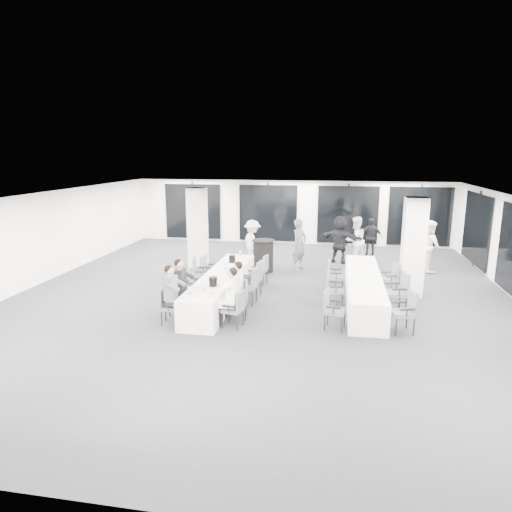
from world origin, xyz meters
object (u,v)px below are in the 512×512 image
(chair_main_right_near, at_px, (236,307))
(standing_guest_f, at_px, (340,236))
(standing_guest_a, at_px, (299,241))
(banquet_table_side, at_px, (364,289))
(cocktail_table, at_px, (263,256))
(chair_main_left_near, at_px, (167,304))
(chair_main_left_mid, at_px, (191,283))
(standing_guest_d, at_px, (371,235))
(chair_side_right_mid, at_px, (399,289))
(ice_bucket_near, at_px, (213,282))
(chair_main_left_fourth, at_px, (200,272))
(chair_side_left_near, at_px, (332,307))
(chair_side_left_far, at_px, (333,274))
(standing_guest_c, at_px, (252,240))
(chair_side_left_mid, at_px, (333,287))
(chair_side_right_near, at_px, (406,309))
(chair_main_left_second, at_px, (177,293))
(standing_guest_h, at_px, (430,243))
(chair_main_right_fourth, at_px, (255,277))
(chair_main_right_far, at_px, (262,268))
(chair_main_left_far, at_px, (207,268))
(standing_guest_b, at_px, (356,237))
(chair_side_right_far, at_px, (391,276))
(chair_main_right_second, at_px, (241,298))
(banquet_table_main, at_px, (222,287))
(chair_main_right_mid, at_px, (250,284))
(ice_bucket_far, at_px, (232,259))

(chair_main_right_near, height_order, standing_guest_f, standing_guest_f)
(chair_main_right_near, relative_size, standing_guest_a, 0.44)
(banquet_table_side, distance_m, cocktail_table, 4.24)
(chair_main_left_near, height_order, chair_main_left_mid, chair_main_left_mid)
(standing_guest_d, bearing_deg, cocktail_table, 32.07)
(chair_side_right_mid, xyz_separation_m, ice_bucket_near, (-4.60, -1.06, 0.27))
(chair_main_left_near, distance_m, chair_main_left_fourth, 2.65)
(chair_main_right_near, distance_m, chair_side_left_near, 2.22)
(chair_side_left_far, relative_size, standing_guest_c, 0.50)
(chair_side_left_far, bearing_deg, ice_bucket_near, -50.34)
(chair_side_left_mid, distance_m, chair_side_right_near, 2.26)
(chair_main_left_second, distance_m, chair_main_left_fourth, 1.97)
(chair_side_left_near, xyz_separation_m, chair_side_right_mid, (1.67, 1.50, 0.06))
(cocktail_table, height_order, chair_side_right_near, cocktail_table)
(chair_main_left_second, xyz_separation_m, standing_guest_h, (7.04, 5.61, 0.46))
(chair_main_right_fourth, distance_m, standing_guest_d, 6.78)
(standing_guest_h, bearing_deg, chair_side_left_near, 135.06)
(chair_main_left_second, height_order, standing_guest_f, standing_guest_f)
(chair_main_left_near, relative_size, ice_bucket_near, 3.69)
(chair_main_left_second, height_order, chair_side_right_mid, chair_side_right_mid)
(chair_main_right_near, height_order, chair_side_left_near, chair_side_left_near)
(standing_guest_a, bearing_deg, cocktail_table, 144.27)
(chair_main_right_far, bearing_deg, standing_guest_d, -30.53)
(chair_side_left_mid, relative_size, standing_guest_f, 0.46)
(chair_main_left_far, relative_size, chair_side_right_near, 0.92)
(chair_main_right_near, bearing_deg, chair_main_left_mid, 55.28)
(standing_guest_b, height_order, standing_guest_d, standing_guest_b)
(chair_main_right_far, xyz_separation_m, chair_side_right_far, (3.85, -0.23, -0.03))
(chair_main_right_second, relative_size, standing_guest_b, 0.46)
(banquet_table_main, height_order, chair_main_left_fourth, chair_main_left_fourth)
(chair_main_right_mid, bearing_deg, chair_main_left_second, 129.20)
(chair_side_right_mid, bearing_deg, chair_side_right_far, -13.21)
(chair_main_right_second, bearing_deg, ice_bucket_near, 72.93)
(chair_main_left_fourth, distance_m, chair_main_right_fourth, 1.69)
(chair_main_left_far, bearing_deg, standing_guest_a, 138.16)
(chair_main_right_near, relative_size, ice_bucket_far, 3.91)
(cocktail_table, distance_m, ice_bucket_far, 2.06)
(chair_main_right_mid, distance_m, standing_guest_h, 7.03)
(cocktail_table, xyz_separation_m, standing_guest_d, (3.77, 2.98, 0.31))
(chair_side_left_mid, height_order, chair_side_right_near, chair_side_right_near)
(chair_side_right_mid, relative_size, standing_guest_d, 0.60)
(standing_guest_c, xyz_separation_m, ice_bucket_near, (0.01, -5.37, -0.06))
(chair_side_right_far, distance_m, standing_guest_f, 3.87)
(standing_guest_f, bearing_deg, banquet_table_main, 82.90)
(chair_main_right_mid, height_order, chair_side_right_mid, chair_side_right_mid)
(ice_bucket_far, bearing_deg, standing_guest_a, 53.04)
(chair_main_left_near, bearing_deg, standing_guest_a, 148.93)
(chair_main_left_fourth, xyz_separation_m, chair_side_left_near, (3.86, -2.30, -0.04))
(chair_side_left_far, bearing_deg, chair_main_left_mid, -69.11)
(chair_side_right_near, bearing_deg, chair_side_left_far, 15.46)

